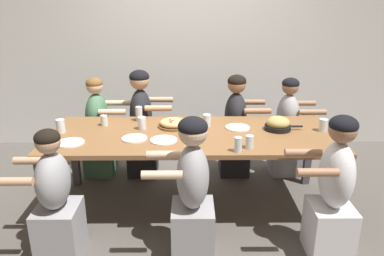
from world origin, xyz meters
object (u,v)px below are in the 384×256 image
pizza_board_main (173,124)px  diner_near_right (333,194)px  skillet_bowl (278,124)px  diner_far_midright (235,129)px  drinking_glass_g (323,126)px  drinking_glass_b (197,127)px  cocktail_glass_blue (104,121)px  empty_plate_d (70,143)px  diner_near_center (192,194)px  diner_near_left (55,201)px  drinking_glass_f (61,126)px  empty_plate_a (164,140)px  diner_far_left (99,132)px  empty_plate_b (238,127)px  empty_plate_c (135,138)px  drinking_glass_e (249,142)px  drinking_glass_c (207,121)px  drinking_glass_a (142,124)px  diner_far_midleft (142,127)px  drinking_glass_h (139,115)px  diner_far_right (287,131)px  drinking_glass_d (238,146)px

pizza_board_main → diner_near_right: 1.54m
skillet_bowl → diner_far_midright: size_ratio=0.31×
drinking_glass_g → drinking_glass_b: bearing=-177.9°
pizza_board_main → cocktail_glass_blue: bearing=176.3°
drinking_glass_g → diner_far_midright: diner_far_midright is taller
empty_plate_d → diner_near_center: bearing=-25.3°
skillet_bowl → diner_near_left: (-1.82, -0.81, -0.33)m
cocktail_glass_blue → drinking_glass_f: 0.40m
empty_plate_a → drinking_glass_g: drinking_glass_g is taller
empty_plate_a → diner_far_left: diner_far_left is taller
diner_far_left → diner_far_midright: 1.51m
empty_plate_b → empty_plate_c: (-0.93, -0.27, 0.00)m
diner_far_midright → drinking_glass_g: bearing=46.9°
drinking_glass_e → diner_near_right: size_ratio=0.10×
cocktail_glass_blue → drinking_glass_b: drinking_glass_b is taller
pizza_board_main → drinking_glass_c: (0.32, 0.01, 0.02)m
empty_plate_c → drinking_glass_b: 0.57m
pizza_board_main → diner_far_midright: size_ratio=0.26×
drinking_glass_a → drinking_glass_f: 0.73m
empty_plate_c → diner_far_midleft: (-0.05, 0.86, -0.20)m
empty_plate_b → drinking_glass_g: size_ratio=2.00×
drinking_glass_a → skillet_bowl: bearing=-1.2°
drinking_glass_f → diner_near_left: diner_near_left is taller
empty_plate_a → cocktail_glass_blue: size_ratio=1.86×
drinking_glass_b → diner_far_midright: (0.44, 0.71, -0.28)m
empty_plate_c → drinking_glass_e: (0.97, -0.21, 0.05)m
empty_plate_d → drinking_glass_h: size_ratio=1.58×
empty_plate_d → diner_near_right: 2.14m
empty_plate_b → drinking_glass_e: (0.03, -0.49, 0.05)m
skillet_bowl → drinking_glass_b: size_ratio=2.74×
drinking_glass_g → diner_near_left: size_ratio=0.11×
drinking_glass_c → diner_far_right: (0.92, 0.53, -0.30)m
drinking_glass_e → empty_plate_d: bearing=175.5°
skillet_bowl → diner_far_right: (0.26, 0.63, -0.30)m
empty_plate_c → drinking_glass_c: size_ratio=1.90×
empty_plate_a → diner_near_center: 0.63m
drinking_glass_b → drinking_glass_h: 0.67m
empty_plate_c → diner_far_midright: bearing=41.1°
skillet_bowl → drinking_glass_d: 0.68m
empty_plate_d → drinking_glass_g: size_ratio=2.01×
diner_far_right → diner_near_left: size_ratio=1.06×
empty_plate_d → diner_far_midright: 1.81m
drinking_glass_a → drinking_glass_d: (0.83, -0.54, 0.00)m
pizza_board_main → skillet_bowl: skillet_bowl is taller
drinking_glass_d → diner_near_left: 1.46m
drinking_glass_f → diner_far_midright: diner_far_midright is taller
diner_near_right → diner_near_left: 2.08m
pizza_board_main → diner_far_midleft: 0.69m
drinking_glass_a → cocktail_glass_blue: bearing=164.2°
skillet_bowl → drinking_glass_e: bearing=-126.9°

